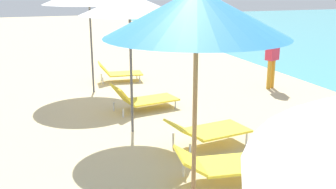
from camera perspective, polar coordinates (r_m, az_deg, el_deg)
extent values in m
cylinder|color=olive|center=(4.36, 3.77, -6.93)|extent=(0.05, 0.05, 2.29)
cone|color=#338CD8|center=(4.03, 4.13, 11.58)|extent=(1.89, 1.89, 0.48)
cube|color=yellow|center=(5.96, 9.11, -9.86)|extent=(1.01, 0.77, 0.04)
cube|color=yellow|center=(5.73, 3.13, -9.37)|extent=(0.44, 0.70, 0.25)
cylinder|color=silver|center=(6.39, 11.29, -9.61)|extent=(0.04, 0.04, 0.25)
cylinder|color=silver|center=(5.93, 13.40, -11.80)|extent=(0.04, 0.04, 0.25)
cylinder|color=silver|center=(6.09, 2.29, -10.62)|extent=(0.04, 0.04, 0.25)
cylinder|color=silver|center=(5.61, 3.71, -13.07)|extent=(0.04, 0.04, 0.25)
cylinder|color=#4C4C51|center=(7.59, -5.28, 2.75)|extent=(0.05, 0.05, 2.26)
cone|color=white|center=(7.41, -5.54, 12.76)|extent=(1.84, 1.84, 0.38)
cube|color=yellow|center=(9.25, -2.36, -0.75)|extent=(1.26, 0.84, 0.04)
cube|color=yellow|center=(8.90, -6.59, -0.05)|extent=(0.44, 0.70, 0.42)
cylinder|color=silver|center=(9.73, -0.54, -0.61)|extent=(0.04, 0.04, 0.19)
cylinder|color=silver|center=(9.27, 1.07, -1.44)|extent=(0.04, 0.04, 0.19)
cylinder|color=silver|center=(9.21, -7.74, -1.71)|extent=(0.04, 0.04, 0.19)
cylinder|color=silver|center=(8.72, -6.42, -2.65)|extent=(0.04, 0.04, 0.19)
cube|color=yellow|center=(7.19, 7.11, -5.07)|extent=(1.14, 0.83, 0.04)
cube|color=yellow|center=(6.78, 2.10, -5.05)|extent=(0.51, 0.74, 0.26)
cylinder|color=silver|center=(7.70, 8.46, -4.92)|extent=(0.04, 0.04, 0.27)
cylinder|color=silver|center=(7.27, 11.17, -6.32)|extent=(0.04, 0.04, 0.27)
cylinder|color=silver|center=(7.12, 0.76, -6.51)|extent=(0.04, 0.04, 0.27)
cylinder|color=silver|center=(6.65, 3.18, -8.18)|extent=(0.04, 0.04, 0.27)
cylinder|color=#4C4C51|center=(10.65, -10.87, 6.36)|extent=(0.05, 0.05, 2.30)
cube|color=yellow|center=(11.94, -6.15, 3.00)|extent=(1.04, 0.71, 0.04)
cube|color=yellow|center=(11.84, -9.18, 3.68)|extent=(0.35, 0.64, 0.35)
cylinder|color=silver|center=(12.28, -4.49, 2.80)|extent=(0.04, 0.04, 0.20)
cylinder|color=silver|center=(11.78, -4.07, 2.26)|extent=(0.04, 0.04, 0.20)
cylinder|color=silver|center=(12.15, -9.52, 2.50)|extent=(0.04, 0.04, 0.20)
cylinder|color=silver|center=(11.65, -9.30, 1.94)|extent=(0.04, 0.04, 0.20)
cylinder|color=orange|center=(11.41, 14.75, 2.89)|extent=(0.11, 0.11, 0.80)
cylinder|color=orange|center=(11.28, 14.26, 2.77)|extent=(0.11, 0.11, 0.80)
cube|color=#D8334C|center=(11.22, 14.75, 6.31)|extent=(0.42, 0.34, 0.60)
sphere|color=#9E704C|center=(11.16, 14.89, 8.38)|extent=(0.22, 0.22, 0.22)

